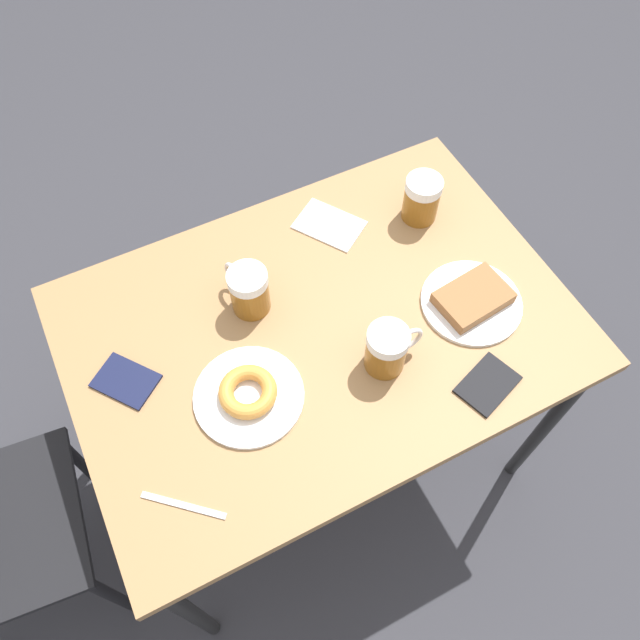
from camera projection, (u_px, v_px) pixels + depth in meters
ground_plane at (320, 445)px, 2.03m from camera, size 8.00×8.00×0.00m
table at (320, 339)px, 1.43m from camera, size 0.77×1.10×0.77m
plate_with_cake at (472, 300)px, 1.39m from camera, size 0.23×0.23×0.04m
plate_with_donut at (248, 394)px, 1.27m from camera, size 0.23×0.23×0.04m
beer_mug_left at (388, 349)px, 1.28m from camera, size 0.09×0.13×0.12m
beer_mug_center at (422, 198)px, 1.49m from camera, size 0.10×0.11×0.12m
beer_mug_right at (248, 290)px, 1.35m from camera, size 0.13×0.09×0.12m
napkin_folded at (329, 225)px, 1.52m from camera, size 0.19×0.18×0.00m
fork at (184, 505)px, 1.17m from camera, size 0.12×0.13×0.00m
passport_near_edge at (488, 384)px, 1.30m from camera, size 0.12×0.15×0.01m
passport_far_edge at (126, 381)px, 1.30m from camera, size 0.15×0.15×0.01m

